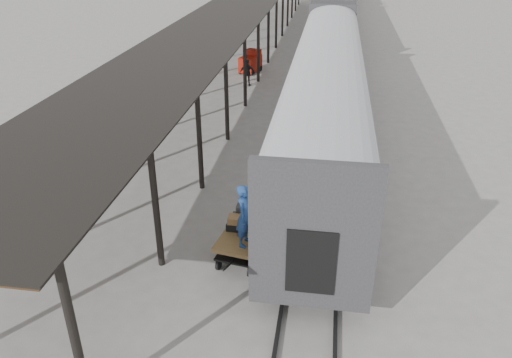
{
  "coord_description": "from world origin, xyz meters",
  "views": [
    {
      "loc": [
        3.36,
        -13.78,
        9.27
      ],
      "look_at": [
        1.14,
        0.78,
        1.7
      ],
      "focal_mm": 35.0,
      "sensor_mm": 36.0,
      "label": 1
    }
  ],
  "objects_px": {
    "baggage_cart": "(245,237)",
    "pedestrian": "(247,73)",
    "porter": "(245,216)",
    "luggage_tug": "(251,62)"
  },
  "relations": [
    {
      "from": "porter",
      "to": "luggage_tug",
      "type": "bearing_deg",
      "value": 19.24
    },
    {
      "from": "baggage_cart",
      "to": "luggage_tug",
      "type": "xyz_separation_m",
      "value": [
        -3.28,
        21.24,
        0.04
      ]
    },
    {
      "from": "luggage_tug",
      "to": "pedestrian",
      "type": "relative_size",
      "value": 1.15
    },
    {
      "from": "porter",
      "to": "pedestrian",
      "type": "distance_m",
      "value": 18.91
    },
    {
      "from": "luggage_tug",
      "to": "pedestrian",
      "type": "height_order",
      "value": "pedestrian"
    },
    {
      "from": "pedestrian",
      "to": "porter",
      "type": "bearing_deg",
      "value": 100.87
    },
    {
      "from": "porter",
      "to": "pedestrian",
      "type": "xyz_separation_m",
      "value": [
        -3.07,
        18.63,
        -0.98
      ]
    },
    {
      "from": "porter",
      "to": "pedestrian",
      "type": "height_order",
      "value": "porter"
    },
    {
      "from": "baggage_cart",
      "to": "pedestrian",
      "type": "xyz_separation_m",
      "value": [
        -2.96,
        17.98,
        0.19
      ]
    },
    {
      "from": "baggage_cart",
      "to": "pedestrian",
      "type": "height_order",
      "value": "pedestrian"
    }
  ]
}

